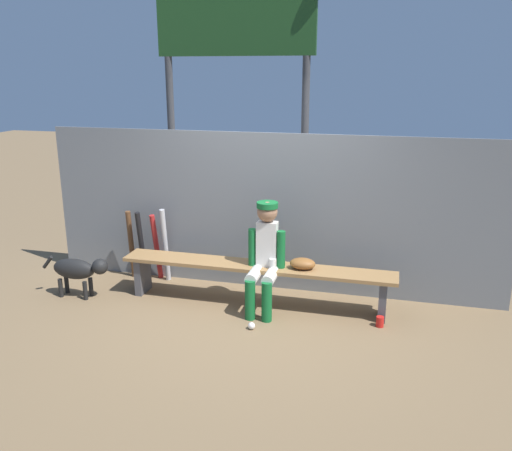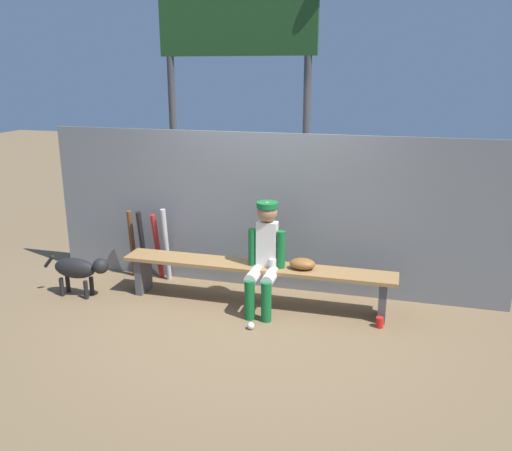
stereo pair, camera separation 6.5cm
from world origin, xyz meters
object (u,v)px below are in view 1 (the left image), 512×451
bat_aluminum_black (142,246)px  scoreboard (239,51)px  bat_aluminum_silver (165,245)px  bat_wood_dark (131,244)px  player_seated (265,253)px  baseball (252,326)px  dog (78,270)px  bat_aluminum_red (157,247)px  dugout_bench (256,272)px  cup_on_ground (380,322)px  cup_on_bench (273,264)px  baseball_glove (303,264)px

bat_aluminum_black → scoreboard: 2.83m
bat_aluminum_silver → bat_wood_dark: 0.47m
player_seated → bat_aluminum_silver: player_seated is taller
baseball → dog: dog is taller
scoreboard → bat_aluminum_red: bearing=-119.9°
player_seated → bat_aluminum_silver: 1.48m
baseball → dugout_bench: bearing=100.4°
bat_aluminum_silver → bat_aluminum_black: size_ratio=1.05×
dog → bat_wood_dark: bearing=66.5°
bat_aluminum_red → bat_aluminum_black: bearing=-162.1°
bat_aluminum_silver → cup_on_ground: bat_aluminum_silver is taller
bat_wood_dark → scoreboard: bearing=50.7°
player_seated → cup_on_bench: 0.15m
baseball → scoreboard: scoreboard is taller
dugout_bench → bat_wood_dark: (-1.72, 0.39, 0.06)m
bat_aluminum_black → bat_aluminum_silver: bearing=3.3°
baseball_glove → bat_aluminum_silver: bearing=167.9°
bat_wood_dark → player_seated: bearing=-15.3°
cup_on_ground → cup_on_bench: (-1.17, 0.15, 0.47)m
dugout_bench → bat_aluminum_black: bearing=166.9°
bat_aluminum_black → bat_aluminum_red: bearing=17.9°
bat_aluminum_red → bat_aluminum_silver: bearing=-15.7°
bat_aluminum_red → bat_wood_dark: size_ratio=0.97×
cup_on_bench → player_seated: bearing=-151.8°
dog → cup_on_ground: bearing=1.7°
bat_aluminum_red → cup_on_bench: bearing=-17.0°
bat_aluminum_red → scoreboard: size_ratio=0.22×
baseball → cup_on_ground: (1.26, 0.39, 0.02)m
baseball_glove → dog: 2.58m
player_seated → baseball: size_ratio=16.13×
bat_wood_dark → baseball: 2.12m
dugout_bench → dog: (-2.03, -0.32, -0.04)m
bat_aluminum_silver → cup_on_bench: bearing=-17.2°
baseball → scoreboard: (-0.78, 2.29, 2.75)m
baseball_glove → baseball: size_ratio=3.78×
cup_on_ground → bat_aluminum_silver: bearing=167.2°
bat_aluminum_red → bat_aluminum_black: 0.18m
scoreboard → dog: bearing=-124.3°
bat_aluminum_silver → bat_aluminum_red: size_ratio=1.10×
bat_aluminum_silver → cup_on_ground: size_ratio=8.51×
player_seated → bat_aluminum_black: (-1.69, 0.48, -0.21)m
scoreboard → dog: size_ratio=4.64×
cup_on_ground → dugout_bench: bearing=171.0°
dugout_bench → cup_on_bench: cup_on_bench is taller
dugout_bench → bat_aluminum_silver: bat_aluminum_silver is taller
dugout_bench → bat_aluminum_silver: size_ratio=3.28×
cup_on_bench → bat_aluminum_silver: bearing=162.8°
dog → baseball: bearing=-7.6°
baseball_glove → cup_on_bench: baseball_glove is taller
cup_on_bench → bat_wood_dark: bearing=166.6°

